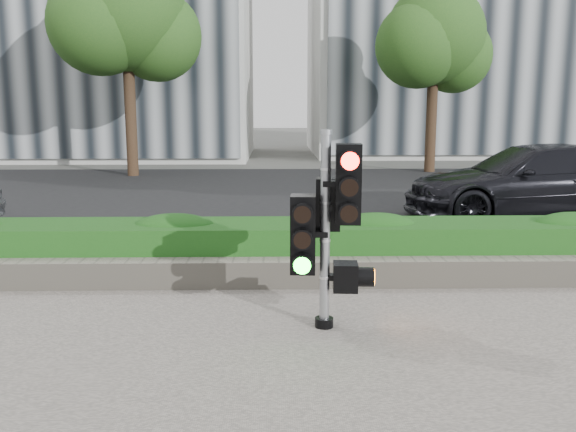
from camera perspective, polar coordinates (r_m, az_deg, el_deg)
The scene contains 10 objects.
ground at distance 5.91m, azimuth -2.61°, elevation -12.17°, with size 120.00×120.00×0.00m, color #51514C.
road at distance 15.62m, azimuth -1.75°, elevation 1.98°, with size 60.00×13.00×0.02m, color black.
curb at distance 8.89m, azimuth -2.13°, elevation -4.05°, with size 60.00×0.25×0.12m, color gray.
stone_wall at distance 7.64m, azimuth -2.29°, elevation -5.34°, with size 12.00×0.32×0.34m, color gray.
hedge at distance 8.23m, azimuth -2.21°, elevation -2.98°, with size 12.00×1.00×0.68m, color #337F27.
building_right at distance 32.55m, azimuth 19.06°, elevation 16.30°, with size 18.00×10.00×12.00m, color #B7B7B2.
tree_left at distance 20.74m, azimuth -14.92°, elevation 17.64°, with size 4.61×4.03×7.34m.
tree_right at distance 21.79m, azimuth 13.48°, elevation 15.83°, with size 4.10×3.58×6.53m.
traffic_signal at distance 6.07m, azimuth 3.76°, elevation -0.38°, with size 0.70×0.53×2.00m.
car_dark at distance 13.27m, azimuth 21.78°, elevation 3.05°, with size 2.07×5.09×1.48m, color black.
Camera 1 is at (0.15, -5.46, 2.25)m, focal length 38.00 mm.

